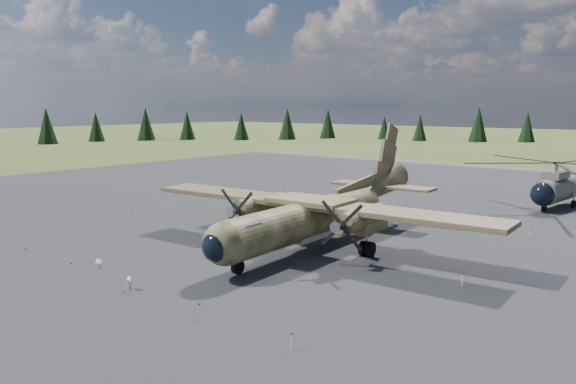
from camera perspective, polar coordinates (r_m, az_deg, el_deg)
The scene contains 8 objects.
ground at distance 44.31m, azimuth -3.07°, elevation -5.37°, with size 500.00×500.00×0.00m, color brown.
apron at distance 52.01m, azimuth 4.28°, elevation -3.26°, with size 120.00×120.00×0.04m, color #55555A.
transport_plane at distance 43.38m, azimuth 3.09°, elevation -1.88°, with size 29.63×26.91×9.77m.
helicopter_near at distance 66.06m, azimuth 25.73°, elevation 1.57°, with size 21.72×24.10×4.99m.
info_placard_left at distance 39.78m, azimuth -18.66°, elevation -6.79°, with size 0.47×0.29×0.68m.
info_placard_right at distance 34.84m, azimuth -15.83°, elevation -8.73°, with size 0.54×0.36×0.79m.
barrier_fence at distance 44.43m, azimuth -3.59°, elevation -4.66°, with size 33.12×29.62×0.85m.
treeline at distance 45.75m, azimuth -11.06°, elevation 0.99°, with size 305.32×294.88×10.88m.
Camera 1 is at (28.61, -32.06, 10.79)m, focal length 35.00 mm.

